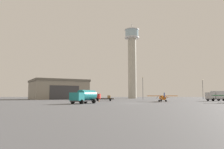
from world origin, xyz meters
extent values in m
plane|color=#545456|center=(0.00, 0.00, 0.00)|extent=(400.00, 400.00, 0.00)
cylinder|color=#B2AD9E|center=(6.75, 76.72, 17.77)|extent=(4.77, 4.77, 35.54)
cylinder|color=silver|center=(6.75, 76.72, 35.84)|extent=(8.51, 8.51, 0.60)
cylinder|color=#99B7C6|center=(6.75, 76.72, 38.25)|extent=(7.83, 7.83, 4.20)
cylinder|color=silver|center=(6.75, 76.72, 40.60)|extent=(8.51, 8.51, 0.50)
cylinder|color=#38383D|center=(6.75, 76.72, 42.85)|extent=(0.16, 0.16, 4.00)
cube|color=gray|center=(-31.18, 55.59, 4.08)|extent=(32.10, 31.80, 8.16)
cube|color=#625C52|center=(-31.18, 55.59, 8.66)|extent=(32.92, 32.62, 1.00)
cube|color=#38383A|center=(-25.51, 45.47, 3.06)|extent=(11.52, 6.56, 6.12)
cylinder|color=orange|center=(10.05, 13.30, 1.06)|extent=(1.27, 5.45, 1.07)
cone|color=#38383D|center=(10.15, 16.21, 1.06)|extent=(0.78, 0.81, 0.75)
cube|color=#38383D|center=(10.15, 16.21, 1.06)|extent=(0.09, 0.06, 1.65)
cube|color=orange|center=(10.06, 13.56, 1.68)|extent=(8.71, 1.61, 0.17)
cylinder|color=#2847A8|center=(11.44, 13.51, 1.33)|extent=(0.85, 0.10, 1.18)
cylinder|color=#2847A8|center=(8.67, 13.61, 1.33)|extent=(0.85, 0.10, 1.18)
cube|color=#99B7C6|center=(10.09, 14.34, 1.35)|extent=(0.89, 0.98, 0.61)
cone|color=orange|center=(9.94, 10.39, 1.14)|extent=(0.85, 1.24, 0.81)
cube|color=#2847A8|center=(9.94, 10.39, 1.84)|extent=(0.14, 0.96, 1.47)
cube|color=orange|center=(9.94, 10.39, 1.27)|extent=(2.63, 0.87, 0.09)
cylinder|color=black|center=(10.12, 15.38, 0.26)|extent=(0.53, 0.16, 0.52)
cylinder|color=black|center=(11.00, 13.09, 0.26)|extent=(0.53, 0.16, 0.52)
cylinder|color=black|center=(9.09, 13.16, 0.26)|extent=(0.53, 0.16, 0.52)
cube|color=#38383D|center=(-7.09, 22.51, 0.62)|extent=(6.70, 2.50, 0.24)
cube|color=red|center=(-9.44, 22.75, 1.54)|extent=(2.06, 2.47, 1.60)
cube|color=#99B7C6|center=(-10.29, 22.84, 1.86)|extent=(0.28, 1.94, 0.80)
cube|color=brown|center=(-6.03, 22.40, 0.82)|extent=(4.63, 2.73, 0.16)
cube|color=#997547|center=(-5.59, 22.36, 1.35)|extent=(1.01, 1.01, 0.90)
cylinder|color=black|center=(-9.48, 21.72, 0.50)|extent=(0.38, 1.02, 1.00)
cylinder|color=black|center=(-9.26, 23.77, 0.50)|extent=(0.38, 1.02, 1.00)
cylinder|color=black|center=(-5.24, 21.28, 0.50)|extent=(0.38, 1.02, 1.00)
cylinder|color=black|center=(-5.03, 23.33, 0.50)|extent=(0.38, 1.02, 1.00)
cube|color=#38383D|center=(-10.61, -1.72, 0.62)|extent=(5.20, 7.23, 0.24)
cube|color=teal|center=(-11.83, -3.97, 1.58)|extent=(3.20, 2.97, 1.69)
cube|color=#99B7C6|center=(-12.28, -4.79, 1.92)|extent=(1.95, 1.11, 0.84)
cylinder|color=teal|center=(-10.06, -0.71, 1.89)|extent=(4.32, 5.33, 2.30)
cylinder|color=black|center=(-10.79, -4.45, 0.50)|extent=(1.01, 0.72, 1.00)
cylinder|color=black|center=(-12.81, -3.35, 0.50)|extent=(1.01, 0.72, 1.00)
cylinder|color=black|center=(-8.58, -0.39, 0.50)|extent=(1.01, 0.72, 1.00)
cylinder|color=black|center=(-10.60, 0.71, 0.50)|extent=(1.01, 0.72, 1.00)
cube|color=#38383D|center=(29.54, 21.85, 0.62)|extent=(7.36, 4.49, 0.24)
cube|color=#B7BABF|center=(27.15, 20.86, 1.76)|extent=(2.76, 2.93, 2.04)
cube|color=#99B7C6|center=(26.27, 20.49, 2.17)|extent=(0.83, 1.86, 1.02)
cube|color=#B7BABF|center=(30.61, 22.30, 1.99)|extent=(5.40, 4.03, 2.50)
cylinder|color=black|center=(27.62, 19.92, 0.50)|extent=(0.64, 1.03, 1.00)
cylinder|color=black|center=(26.81, 21.85, 0.50)|extent=(0.64, 1.03, 1.00)
cylinder|color=black|center=(31.94, 21.71, 0.50)|extent=(0.64, 1.03, 1.00)
cylinder|color=black|center=(31.13, 23.65, 0.50)|extent=(0.64, 1.03, 1.00)
cylinder|color=#38383D|center=(8.63, 44.92, 4.72)|extent=(0.18, 0.18, 9.45)
sphere|color=#F9E5B2|center=(8.63, 44.92, 9.67)|extent=(0.44, 0.44, 0.44)
cylinder|color=#38383D|center=(38.11, 53.58, 4.48)|extent=(0.18, 0.18, 8.96)
sphere|color=#F9E5B2|center=(38.11, 53.58, 9.18)|extent=(0.44, 0.44, 0.44)
cube|color=black|center=(-8.36, 14.99, 0.02)|extent=(0.36, 0.36, 0.04)
cone|color=orange|center=(-8.36, 14.99, 0.31)|extent=(0.30, 0.30, 0.54)
cylinder|color=white|center=(-8.36, 14.99, 0.33)|extent=(0.21, 0.21, 0.08)
cube|color=black|center=(-9.98, 11.48, 0.02)|extent=(0.36, 0.36, 0.04)
cone|color=orange|center=(-9.98, 11.48, 0.32)|extent=(0.30, 0.30, 0.56)
cylinder|color=white|center=(-9.98, 11.48, 0.35)|extent=(0.21, 0.21, 0.08)
camera|label=1|loc=(-4.02, -50.44, 1.83)|focal=35.14mm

